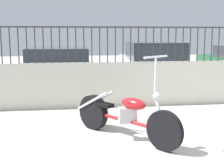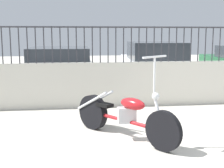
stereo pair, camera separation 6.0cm
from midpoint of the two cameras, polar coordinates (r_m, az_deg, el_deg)
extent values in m
cube|color=beige|center=(7.60, 13.58, 0.20)|extent=(10.26, 0.18, 1.02)
cylinder|color=#2D2D33|center=(7.15, -19.24, 6.75)|extent=(0.02, 0.02, 0.81)
cylinder|color=#2D2D33|center=(7.12, -17.83, 6.82)|extent=(0.02, 0.02, 0.81)
cylinder|color=#2D2D33|center=(7.09, -16.41, 6.87)|extent=(0.02, 0.02, 0.81)
cylinder|color=#2D2D33|center=(7.06, -14.99, 6.93)|extent=(0.02, 0.02, 0.81)
cylinder|color=#2D2D33|center=(7.04, -13.55, 6.98)|extent=(0.02, 0.02, 0.81)
cylinder|color=#2D2D33|center=(7.03, -12.10, 7.03)|extent=(0.02, 0.02, 0.81)
cylinder|color=#2D2D33|center=(7.01, -10.65, 7.07)|extent=(0.02, 0.02, 0.81)
cylinder|color=#2D2D33|center=(7.01, -9.20, 7.11)|extent=(0.02, 0.02, 0.81)
cylinder|color=#2D2D33|center=(7.00, -7.74, 7.14)|extent=(0.02, 0.02, 0.81)
cylinder|color=#2D2D33|center=(7.01, -6.28, 7.17)|extent=(0.02, 0.02, 0.81)
cylinder|color=#2D2D33|center=(7.01, -4.83, 7.19)|extent=(0.02, 0.02, 0.81)
cylinder|color=#2D2D33|center=(7.02, -3.37, 7.21)|extent=(0.02, 0.02, 0.81)
cylinder|color=#2D2D33|center=(7.04, -1.92, 7.23)|extent=(0.02, 0.02, 0.81)
cylinder|color=#2D2D33|center=(7.06, -0.48, 7.24)|extent=(0.02, 0.02, 0.81)
cylinder|color=#2D2D33|center=(7.08, 0.95, 7.24)|extent=(0.02, 0.02, 0.81)
cylinder|color=#2D2D33|center=(7.11, 2.37, 7.24)|extent=(0.02, 0.02, 0.81)
cylinder|color=#2D2D33|center=(7.14, 3.78, 7.24)|extent=(0.02, 0.02, 0.81)
cylinder|color=#2D2D33|center=(7.18, 5.18, 7.23)|extent=(0.02, 0.02, 0.81)
cylinder|color=#2D2D33|center=(7.22, 6.56, 7.22)|extent=(0.02, 0.02, 0.81)
cylinder|color=#2D2D33|center=(7.26, 7.93, 7.20)|extent=(0.02, 0.02, 0.81)
cylinder|color=#2D2D33|center=(7.31, 9.27, 7.19)|extent=(0.02, 0.02, 0.81)
cylinder|color=#2D2D33|center=(7.36, 10.60, 7.16)|extent=(0.02, 0.02, 0.81)
cylinder|color=#2D2D33|center=(7.42, 11.91, 7.14)|extent=(0.02, 0.02, 0.81)
cylinder|color=#2D2D33|center=(7.48, 13.20, 7.11)|extent=(0.02, 0.02, 0.81)
cylinder|color=#2D2D33|center=(7.55, 14.47, 7.07)|extent=(0.02, 0.02, 0.81)
cylinder|color=#2D2D33|center=(7.61, 15.71, 7.04)|extent=(0.02, 0.02, 0.81)
cylinder|color=#2D2D33|center=(7.68, 16.94, 7.00)|extent=(0.02, 0.02, 0.81)
cylinder|color=#2D2D33|center=(7.76, 18.14, 6.96)|extent=(0.02, 0.02, 0.81)
cylinder|color=#2D2D33|center=(7.84, 19.31, 6.92)|extent=(0.02, 0.02, 0.81)
cylinder|color=#2D2D33|center=(7.51, 13.95, 10.03)|extent=(10.26, 0.04, 0.04)
cylinder|color=black|center=(4.53, 9.75, -8.46)|extent=(0.43, 0.52, 0.60)
cylinder|color=black|center=(5.51, -3.18, -5.16)|extent=(0.47, 0.56, 0.61)
cylinder|color=#AD191E|center=(4.99, 2.63, -6.69)|extent=(0.89, 1.14, 0.06)
cube|color=silver|center=(4.93, 3.07, -5.68)|extent=(0.28, 0.18, 0.24)
ellipsoid|color=#AD191E|center=(4.81, 4.15, -3.63)|extent=(0.44, 0.49, 0.18)
cube|color=black|center=(5.26, -1.02, -3.84)|extent=(0.30, 0.32, 0.06)
cylinder|color=silver|center=(4.52, 8.90, -5.21)|extent=(0.17, 0.20, 0.51)
sphere|color=silver|center=(4.50, 8.36, -2.24)|extent=(0.11, 0.11, 0.11)
cylinder|color=silver|center=(4.47, 8.14, 1.47)|extent=(0.03, 0.03, 0.54)
cylinder|color=silver|center=(4.44, 8.22, 4.94)|extent=(0.43, 0.34, 0.03)
cylinder|color=silver|center=(5.38, -3.40, -3.11)|extent=(0.49, 0.63, 0.43)
cylinder|color=silver|center=(5.47, -2.30, -2.89)|extent=(0.49, 0.63, 0.43)
cylinder|color=black|center=(11.02, -13.49, 1.93)|extent=(0.12, 0.64, 0.64)
cylinder|color=black|center=(10.94, -4.19, 2.11)|extent=(0.12, 0.64, 0.64)
cylinder|color=black|center=(8.41, -15.73, -0.35)|extent=(0.12, 0.64, 0.64)
cylinder|color=black|center=(8.30, -3.52, -0.14)|extent=(0.12, 0.64, 0.64)
cube|color=#B7BABF|center=(9.60, -9.24, 2.20)|extent=(1.98, 4.34, 0.55)
cube|color=#2D3338|center=(9.33, -9.38, 5.17)|extent=(1.75, 2.10, 0.47)
cylinder|color=black|center=(11.60, 2.40, 2.53)|extent=(0.15, 0.65, 0.64)
cylinder|color=black|center=(11.89, 10.43, 2.55)|extent=(0.15, 0.65, 0.64)
cylinder|color=black|center=(8.87, 4.21, 0.46)|extent=(0.15, 0.65, 0.64)
cylinder|color=black|center=(9.24, 14.50, 0.54)|extent=(0.15, 0.65, 0.64)
cube|color=silver|center=(10.34, 7.80, 2.90)|extent=(2.09, 4.58, 0.61)
cube|color=#2D3338|center=(10.07, 8.12, 6.04)|extent=(1.75, 2.25, 0.55)
cylinder|color=black|center=(12.31, 17.15, 2.52)|extent=(0.15, 0.65, 0.64)
camera|label=1|loc=(0.03, -89.71, 0.05)|focal=50.00mm
camera|label=2|loc=(0.03, 90.29, -0.05)|focal=50.00mm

